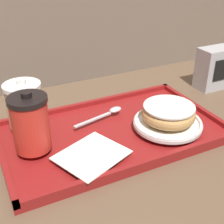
% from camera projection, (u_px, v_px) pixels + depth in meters
% --- Properties ---
extents(cafe_table, '(0.99, 0.67, 0.71)m').
position_uv_depth(cafe_table, '(119.00, 179.00, 0.84)').
color(cafe_table, brown).
rests_on(cafe_table, ground_plane).
extents(serving_tray, '(0.52, 0.31, 0.02)m').
position_uv_depth(serving_tray, '(112.00, 133.00, 0.75)').
color(serving_tray, maroon).
rests_on(serving_tray, cafe_table).
extents(napkin_paper, '(0.17, 0.16, 0.00)m').
position_uv_depth(napkin_paper, '(92.00, 155.00, 0.64)').
color(napkin_paper, white).
rests_on(napkin_paper, serving_tray).
extents(coffee_cup_front, '(0.08, 0.08, 0.13)m').
position_uv_depth(coffee_cup_front, '(30.00, 123.00, 0.64)').
color(coffee_cup_front, red).
rests_on(coffee_cup_front, serving_tray).
extents(coffee_cup_rear, '(0.09, 0.09, 0.12)m').
position_uv_depth(coffee_cup_rear, '(24.00, 104.00, 0.73)').
color(coffee_cup_rear, '#E0B784').
rests_on(coffee_cup_rear, serving_tray).
extents(plate_with_chocolate_donut, '(0.16, 0.16, 0.01)m').
position_uv_depth(plate_with_chocolate_donut, '(168.00, 123.00, 0.75)').
color(plate_with_chocolate_donut, white).
rests_on(plate_with_chocolate_donut, serving_tray).
extents(donut_chocolate_glazed, '(0.13, 0.13, 0.04)m').
position_uv_depth(donut_chocolate_glazed, '(169.00, 113.00, 0.73)').
color(donut_chocolate_glazed, tan).
rests_on(donut_chocolate_glazed, plate_with_chocolate_donut).
extents(spoon, '(0.14, 0.05, 0.01)m').
position_uv_depth(spoon, '(109.00, 112.00, 0.79)').
color(spoon, silver).
rests_on(spoon, serving_tray).
extents(napkin_dispenser, '(0.10, 0.07, 0.13)m').
position_uv_depth(napkin_dispenser, '(214.00, 68.00, 0.97)').
color(napkin_dispenser, '#B7B7BC').
rests_on(napkin_dispenser, cafe_table).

